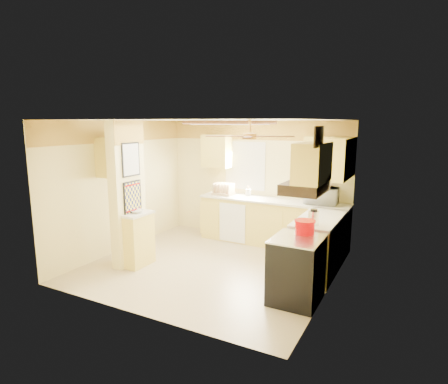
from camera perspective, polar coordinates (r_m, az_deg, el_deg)
The scene contains 34 objects.
floor at distance 6.64m, azimuth -1.86°, elevation -11.19°, with size 4.00×4.00×0.00m, color tan.
ceiling at distance 6.17m, azimuth -2.00°, elevation 10.91°, with size 4.00×4.00×0.00m, color white.
wall_back at distance 7.97m, azimuth 4.88°, elevation 1.79°, with size 4.00×4.00×0.00m, color #EBDB90.
wall_front at distance 4.78m, azimuth -13.35°, elevation -4.46°, with size 4.00×4.00×0.00m, color #EBDB90.
wall_left at distance 7.47m, azimuth -15.37°, elevation 0.85°, with size 3.80×3.80×0.00m, color #EBDB90.
wall_right at distance 5.59m, azimuth 16.18°, elevation -2.40°, with size 3.80×3.80×0.00m, color #EBDB90.
wallpaper_border at distance 7.86m, azimuth 4.94°, elevation 9.36°, with size 4.00×0.02×0.40m, color #F9C849.
partition_column at distance 6.64m, azimuth -14.50°, elevation -0.30°, with size 0.20×0.70×2.50m, color #EBDB90.
partition_ledge at distance 6.69m, azimuth -12.77°, elevation -7.21°, with size 0.25×0.55×0.90m, color #E7CD5C.
ledge_top at distance 6.56m, azimuth -12.94°, elevation -3.30°, with size 0.28×0.58×0.04m, color silver.
lower_cabinets_back at distance 7.68m, azimuth 7.34°, elevation -4.70°, with size 3.00×0.60×0.90m, color #E7CD5C.
lower_cabinets_right at distance 6.43m, azimuth 14.29°, elevation -8.01°, with size 0.60×1.40×0.90m, color #E7CD5C.
countertop_back at distance 7.56m, azimuth 7.40°, elevation -1.28°, with size 3.04×0.64×0.04m, color silver.
countertop_right at distance 6.30m, azimuth 14.40°, elevation -3.95°, with size 0.64×1.44×0.04m, color silver.
dishwasher_panel at distance 7.70m, azimuth 1.27°, elevation -4.73°, with size 0.58×0.02×0.80m, color white.
window at distance 8.01m, azimuth 3.22°, elevation 4.03°, with size 0.92×0.02×1.02m.
upper_cab_back_left at distance 8.11m, azimuth -1.11°, elevation 6.25°, with size 0.60×0.35×0.70m, color #E7CD5C.
upper_cab_back_right at distance 7.26m, azimuth 15.77°, elevation 5.34°, with size 0.90×0.35×0.70m, color #E7CD5C.
upper_cab_right at distance 6.75m, azimuth 17.19°, elevation 4.89°, with size 0.35×1.00×0.70m, color #E7CD5C.
upper_cab_left_wall at distance 7.09m, azimuth -15.95°, elevation 5.22°, with size 0.35×0.75×0.70m, color #E7CD5C.
upper_cab_over_stove at distance 4.99m, azimuth 13.32°, elevation 4.36°, with size 0.35×0.76×0.52m, color #E7CD5C.
stove at distance 5.39m, azimuth 11.00°, elevation -11.47°, with size 0.68×0.77×0.92m.
range_hood at distance 5.05m, azimuth 12.23°, elevation 0.71°, with size 0.50×0.76×0.14m, color black.
poster_menu at distance 6.48m, azimuth -14.01°, elevation 4.83°, with size 0.02×0.42×0.57m.
poster_nashville at distance 6.57m, azimuth -13.76°, elevation -0.81°, with size 0.02×0.42×0.57m.
ceiling_light_panel at distance 6.56m, azimuth 0.98°, elevation 10.51°, with size 1.35×0.95×0.06m.
ceiling_fan at distance 5.09m, azimuth 3.93°, elevation 8.54°, with size 1.15×1.15×0.26m.
vent_grate at distance 4.58m, azimuth 14.27°, elevation 8.18°, with size 0.02×0.40×0.25m, color black.
microwave at distance 7.28m, azimuth 14.63°, elevation -0.53°, with size 0.59×0.40×0.33m, color white.
bowl at distance 6.58m, azimuth -13.08°, elevation -2.86°, with size 0.21×0.21×0.05m, color white.
dutch_oven at distance 5.41m, azimuth 12.20°, elevation -5.20°, with size 0.30×0.30×0.20m.
kettle at distance 5.79m, azimuth 13.50°, elevation -3.82°, with size 0.16×0.16×0.24m.
dish_rack at distance 7.97m, azimuth -0.08°, elevation 0.22°, with size 0.43×0.31×0.25m.
utensil_crock at distance 7.88m, azimuth 3.71°, elevation -0.05°, with size 0.11×0.11×0.22m.
Camera 1 is at (3.07, -5.35, 2.47)m, focal length 30.00 mm.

